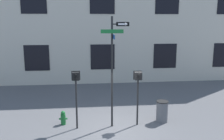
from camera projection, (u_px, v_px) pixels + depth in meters
name	position (u px, v px, depth m)	size (l,w,h in m)	color
ground_plane	(115.00, 128.00, 11.18)	(60.00, 60.00, 0.00)	#515154
building_facade	(102.00, 1.00, 18.12)	(24.00, 0.64, 12.24)	beige
street_sign_pole	(113.00, 64.00, 10.83)	(1.22, 0.96, 4.92)	black
pedestrian_signal_left	(76.00, 85.00, 10.77)	(0.38, 0.40, 2.60)	black
pedestrian_signal_right	(138.00, 83.00, 11.16)	(0.38, 0.40, 2.52)	black
fire_hydrant	(63.00, 118.00, 11.53)	(0.38, 0.22, 0.66)	#196028
trash_bin	(162.00, 111.00, 11.81)	(0.58, 0.58, 1.02)	#59595B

